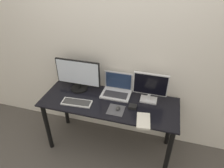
# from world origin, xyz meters

# --- Properties ---
(ground_plane) EXTENTS (12.00, 12.00, 0.00)m
(ground_plane) POSITION_xyz_m (0.00, 0.00, 0.00)
(ground_plane) COLOR #4C4742
(wall_back) EXTENTS (7.00, 0.05, 2.50)m
(wall_back) POSITION_xyz_m (0.00, 0.67, 1.25)
(wall_back) COLOR silver
(wall_back) RESTS_ON ground_plane
(desk) EXTENTS (1.61, 0.60, 0.75)m
(desk) POSITION_xyz_m (0.00, 0.30, 0.61)
(desk) COLOR black
(desk) RESTS_ON ground_plane
(monitor_left) EXTENTS (0.57, 0.21, 0.41)m
(monitor_left) POSITION_xyz_m (-0.44, 0.45, 0.96)
(monitor_left) COLOR black
(monitor_left) RESTS_ON desk
(monitor_right) EXTENTS (0.39, 0.14, 0.36)m
(monitor_right) POSITION_xyz_m (0.44, 0.45, 0.94)
(monitor_right) COLOR silver
(monitor_right) RESTS_ON desk
(laptop) EXTENTS (0.35, 0.25, 0.25)m
(laptop) POSITION_xyz_m (0.04, 0.50, 0.81)
(laptop) COLOR silver
(laptop) RESTS_ON desk
(keyboard) EXTENTS (0.36, 0.16, 0.02)m
(keyboard) POSITION_xyz_m (-0.35, 0.17, 0.76)
(keyboard) COLOR silver
(keyboard) RESTS_ON desk
(mousepad) EXTENTS (0.18, 0.19, 0.00)m
(mousepad) POSITION_xyz_m (0.12, 0.17, 0.75)
(mousepad) COLOR #47474C
(mousepad) RESTS_ON desk
(mouse) EXTENTS (0.04, 0.07, 0.03)m
(mouse) POSITION_xyz_m (0.14, 0.19, 0.77)
(mouse) COLOR #333333
(mouse) RESTS_ON mousepad
(book) EXTENTS (0.17, 0.25, 0.02)m
(book) POSITION_xyz_m (0.44, 0.07, 0.76)
(book) COLOR silver
(book) RESTS_ON desk
(power_brick) EXTENTS (0.09, 0.08, 0.03)m
(power_brick) POSITION_xyz_m (0.29, 0.27, 0.77)
(power_brick) COLOR black
(power_brick) RESTS_ON desk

